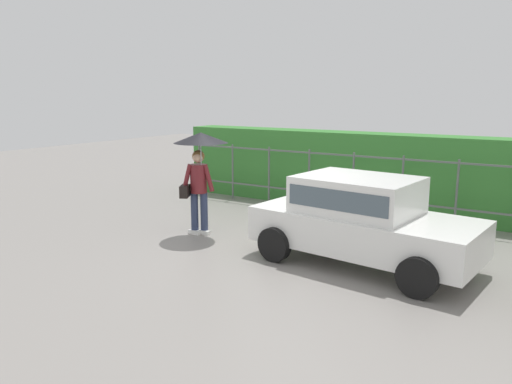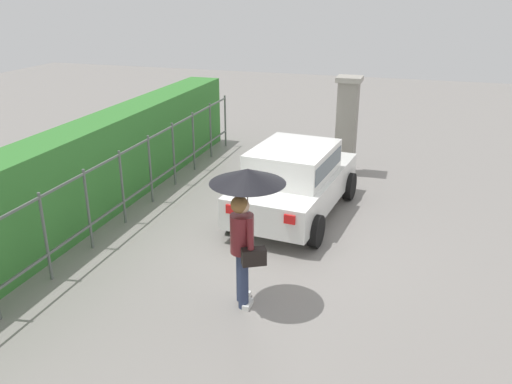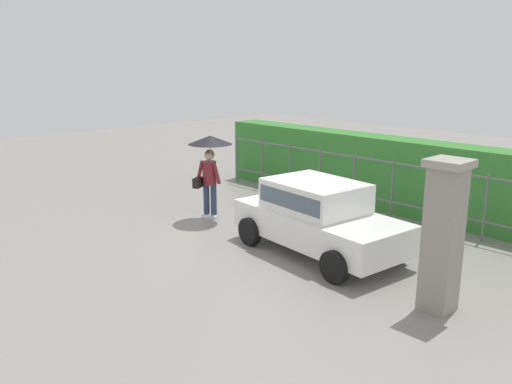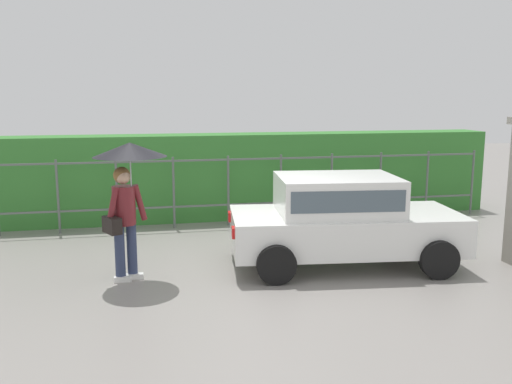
% 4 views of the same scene
% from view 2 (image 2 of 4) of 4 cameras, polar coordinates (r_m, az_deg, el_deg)
% --- Properties ---
extents(ground_plane, '(40.00, 40.00, 0.00)m').
position_cam_2_polar(ground_plane, '(9.79, 2.71, -5.58)').
color(ground_plane, gray).
extents(car, '(3.87, 2.17, 1.48)m').
position_cam_2_polar(car, '(10.73, 4.17, 1.51)').
color(car, white).
rests_on(car, ground).
extents(pedestrian, '(1.07, 1.07, 2.09)m').
position_cam_2_polar(pedestrian, '(7.38, -1.11, -1.24)').
color(pedestrian, '#2D3856').
rests_on(pedestrian, ground).
extents(gate_pillar, '(0.60, 0.60, 2.42)m').
position_cam_2_polar(gate_pillar, '(13.32, 9.74, 7.14)').
color(gate_pillar, gray).
rests_on(gate_pillar, ground).
extents(fence_section, '(10.42, 0.05, 1.50)m').
position_cam_2_polar(fence_section, '(11.11, -12.72, 1.83)').
color(fence_section, '#59605B').
rests_on(fence_section, ground).
extents(hedge_row, '(11.37, 0.90, 1.90)m').
position_cam_2_polar(hedge_row, '(11.48, -16.28, 2.80)').
color(hedge_row, '#387F33').
rests_on(hedge_row, ground).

